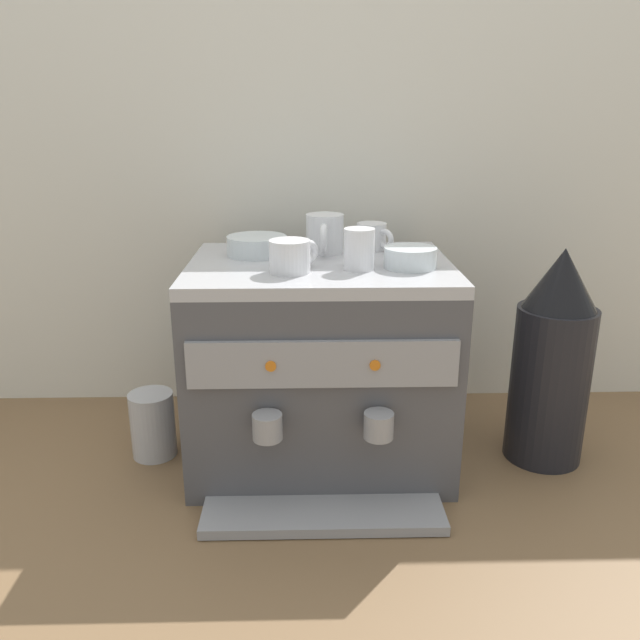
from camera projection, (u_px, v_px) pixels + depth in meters
name	position (u px, v px, depth m)	size (l,w,h in m)	color
ground_plane	(320.00, 452.00, 1.45)	(4.00, 4.00, 0.00)	brown
tiled_backsplash_wall	(317.00, 209.00, 1.60)	(2.80, 0.03, 1.02)	silver
espresso_machine	(320.00, 363.00, 1.38)	(0.54, 0.52, 0.45)	#4C4C51
ceramic_cup_0	(373.00, 237.00, 1.42)	(0.08, 0.09, 0.06)	white
ceramic_cup_1	(291.00, 256.00, 1.22)	(0.10, 0.10, 0.06)	white
ceramic_cup_2	(325.00, 234.00, 1.39)	(0.08, 0.13, 0.08)	white
ceramic_cup_3	(359.00, 249.00, 1.24)	(0.06, 0.10, 0.08)	white
ceramic_bowl_0	(410.00, 258.00, 1.26)	(0.11, 0.11, 0.04)	silver
ceramic_bowl_1	(257.00, 246.00, 1.37)	(0.13, 0.13, 0.04)	silver
coffee_grinder	(552.00, 361.00, 1.37)	(0.17, 0.17, 0.48)	black
milk_pitcher	(153.00, 424.00, 1.42)	(0.10, 0.10, 0.15)	#B7B7BC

